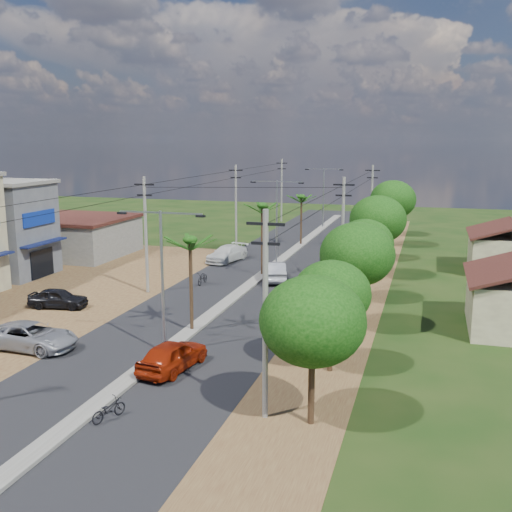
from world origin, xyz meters
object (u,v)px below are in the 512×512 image
Objects in this scene: car_parked_silver at (31,337)px; car_red_near at (173,356)px; car_silver_mid at (274,272)px; moto_rider_east at (109,410)px; car_white_far at (227,254)px; car_parked_dark at (58,299)px.

car_red_near is at bearing -91.53° from car_parked_silver.
car_silver_mid reaches higher than car_red_near.
moto_rider_east is at bearing 95.78° from car_red_near.
car_parked_dark is at bearing -93.93° from car_white_far.
car_white_far is 19.79m from car_parked_dark.
car_red_near is 9.02m from car_parked_silver.
car_white_far is at bearing -67.90° from car_red_near.
car_red_near is 20.74m from car_silver_mid.
car_parked_dark is at bearing -27.60° from moto_rider_east.
moto_rider_east is at bearing -124.46° from car_parked_silver.
car_silver_mid is 17.60m from car_parked_dark.
car_red_near is at bearing -71.04° from moto_rider_east.
car_silver_mid reaches higher than moto_rider_east.
car_silver_mid is 0.94× the size of car_white_far.
car_parked_dark is 2.38× the size of moto_rider_east.
car_parked_dark is at bearing 27.29° from car_parked_silver.
car_silver_mid is 2.87× the size of moto_rider_east.
car_white_far is (-6.50, 6.51, -0.05)m from car_silver_mid.
car_parked_dark is at bearing -25.14° from car_red_near.
car_red_near is 0.94× the size of car_silver_mid.
car_red_near is 28.02m from car_white_far.
car_parked_silver is 10.91m from moto_rider_east.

